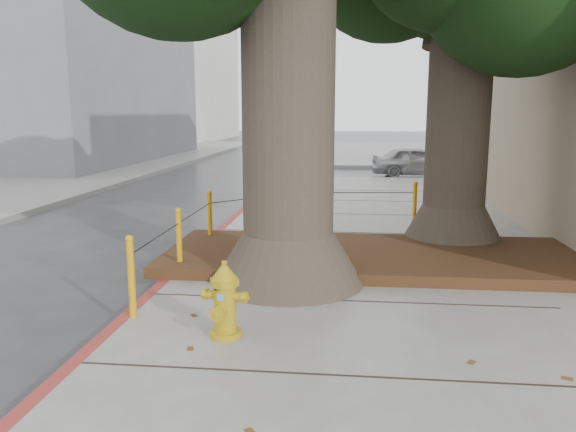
% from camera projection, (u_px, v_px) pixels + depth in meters
% --- Properties ---
extents(ground, '(140.00, 140.00, 0.00)m').
position_uv_depth(ground, '(289.00, 389.00, 4.99)').
color(ground, '#28282B').
rests_on(ground, ground).
extents(sidewalk_far, '(16.00, 20.00, 0.15)m').
position_uv_depth(sidewalk_far, '(441.00, 152.00, 33.67)').
color(sidewalk_far, slate).
rests_on(sidewalk_far, ground).
extents(curb_red, '(0.14, 26.00, 0.16)m').
position_uv_depth(curb_red, '(163.00, 287.00, 7.63)').
color(curb_red, maroon).
rests_on(curb_red, ground).
extents(planter_bed, '(6.40, 2.60, 0.16)m').
position_uv_depth(planter_bed, '(374.00, 256.00, 8.66)').
color(planter_bed, black).
rests_on(planter_bed, sidewalk_main).
extents(building_far_grey, '(12.00, 16.00, 12.00)m').
position_uv_depth(building_far_grey, '(28.00, 37.00, 26.98)').
color(building_far_grey, slate).
rests_on(building_far_grey, ground).
extents(building_far_white, '(12.00, 18.00, 15.00)m').
position_uv_depth(building_far_white, '(151.00, 54.00, 49.41)').
color(building_far_white, silver).
rests_on(building_far_white, ground).
extents(bollard_ring, '(3.79, 5.39, 0.95)m').
position_uv_depth(bollard_ring, '(265.00, 221.00, 9.24)').
color(bollard_ring, orange).
rests_on(bollard_ring, sidewalk_main).
extents(fire_hydrant, '(0.43, 0.40, 0.80)m').
position_uv_depth(fire_hydrant, '(225.00, 300.00, 5.70)').
color(fire_hydrant, '#B99913').
rests_on(fire_hydrant, sidewalk_main).
extents(car_silver, '(3.47, 1.56, 1.16)m').
position_uv_depth(car_silver, '(417.00, 162.00, 21.35)').
color(car_silver, '#A9AAAE').
rests_on(car_silver, ground).
extents(car_dark, '(2.03, 4.44, 1.26)m').
position_uv_depth(car_dark, '(51.00, 155.00, 24.19)').
color(car_dark, black).
rests_on(car_dark, ground).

